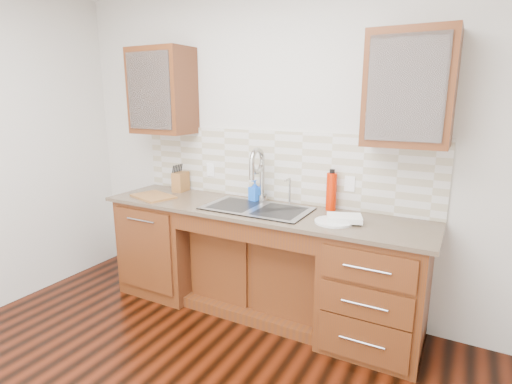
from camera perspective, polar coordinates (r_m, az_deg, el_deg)
The scene contains 23 objects.
wall_back at distance 3.42m, azimuth 3.19°, elevation 6.27°, with size 4.00×0.10×2.70m, color beige.
base_cabinet_left at distance 3.85m, azimuth -12.36°, elevation -7.17°, with size 0.70×0.62×0.88m, color #593014.
base_cabinet_center at distance 3.46m, azimuth 1.04°, elevation -10.90°, with size 1.20×0.44×0.70m, color #593014.
base_cabinet_right at distance 3.07m, azimuth 16.66°, elevation -13.00°, with size 0.70×0.62×0.88m, color #593014.
countertop at distance 3.18m, azimuth 0.21°, elevation -2.62°, with size 2.70×0.65×0.03m, color #84705B.
backsplash at distance 3.39m, azimuth 2.72°, elevation 3.72°, with size 2.70×0.02×0.59m, color beige.
sink at distance 3.19m, azimuth 0.09°, elevation -3.90°, with size 0.84×0.46×0.19m, color #9E9EA5.
faucet at distance 3.35m, azimuth 0.89°, elevation 1.97°, with size 0.04×0.04×0.40m, color #999993.
filter_tap at distance 3.27m, azimuth 4.85°, elevation 0.21°, with size 0.02×0.02×0.24m, color #999993.
upper_cabinet_left at distance 3.79m, azimuth -13.21°, elevation 13.84°, with size 0.55×0.34×0.75m, color #593014.
upper_cabinet_right at distance 2.88m, azimuth 21.13°, elevation 13.55°, with size 0.55×0.34×0.75m, color #593014.
outlet_left at distance 3.71m, azimuth -6.48°, elevation 3.18°, with size 0.08×0.01×0.12m, color white.
outlet_right at distance 3.17m, azimuth 13.25°, elevation 1.15°, with size 0.08×0.01×0.12m, color white.
soap_bottle at distance 3.37m, azimuth -0.16°, elevation 0.18°, with size 0.08×0.08×0.18m, color blue.
water_bottle at distance 3.16m, azimuth 10.71°, elevation 0.05°, with size 0.08×0.08×0.29m, color #BF1C00.
plate at distance 2.87m, azimuth 11.03°, elevation -4.19°, with size 0.27×0.27×0.02m, color silver.
dish_towel at distance 2.88m, azimuth 12.50°, elevation -3.66°, with size 0.24×0.17×0.04m, color white.
knife_block at distance 3.81m, azimuth -10.72°, elevation 1.46°, with size 0.10×0.16×0.18m, color brown.
cutting_board at distance 3.65m, azimuth -14.46°, elevation -0.60°, with size 0.37×0.26×0.02m, color brown.
cup_left_a at distance 3.84m, azimuth -14.16°, elevation 13.07°, with size 0.13×0.13×0.11m, color silver.
cup_left_b at distance 3.70m, azimuth -11.55°, elevation 13.07°, with size 0.09×0.09×0.09m, color white.
cup_right_a at distance 2.91m, azimuth 17.89°, elevation 12.77°, with size 0.12×0.12×0.10m, color white.
cup_right_b at distance 2.87m, azimuth 23.38°, elevation 12.22°, with size 0.09×0.09×0.09m, color silver.
Camera 1 is at (1.44, -1.28, 1.77)m, focal length 28.00 mm.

